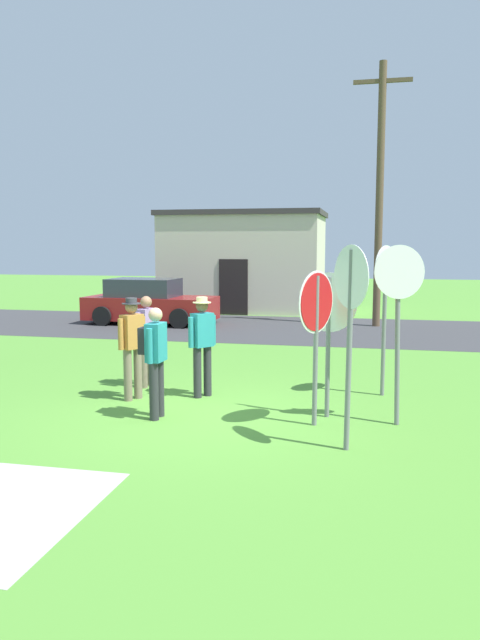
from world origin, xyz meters
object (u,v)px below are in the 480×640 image
at_px(stop_sign_tallest, 385,293).
at_px(person_near_signs, 155,354).
at_px(stop_sign_low_front, 350,310).
at_px(parked_car_on_street, 149,303).
at_px(stop_sign_rear_left, 316,319).
at_px(person_on_left, 202,341).
at_px(person_with_sunhat, 132,342).
at_px(stop_sign_center_cluster, 329,318).
at_px(stop_sign_nearest, 399,302).
at_px(person_in_dark_shirt, 146,334).
at_px(utility_pole, 380,191).

xyz_separation_m(stop_sign_tallest, person_near_signs, (-3.39, -2.17, -0.81)).
bearing_deg(stop_sign_low_front, parked_car_on_street, 121.69).
xyz_separation_m(stop_sign_low_front, stop_sign_rear_left, (-0.51, 0.97, -0.25)).
xyz_separation_m(person_on_left, person_with_sunhat, (-1.10, -0.44, 0.00)).
xyz_separation_m(stop_sign_low_front, stop_sign_center_cluster, (-0.36, 1.45, -0.28)).
relative_size(stop_sign_tallest, person_near_signs, 1.55).
distance_m(stop_sign_nearest, person_on_left, 3.43).
bearing_deg(stop_sign_tallest, person_in_dark_shirt, -176.59).
xyz_separation_m(utility_pole, person_near_signs, (-3.34, -11.48, -3.34)).
bearing_deg(stop_sign_rear_left, utility_pole, 85.25).
bearing_deg(parked_car_on_street, person_with_sunhat, -70.73).
height_order(stop_sign_nearest, person_with_sunhat, stop_sign_nearest).
bearing_deg(person_with_sunhat, stop_sign_center_cluster, -6.00).
xyz_separation_m(utility_pole, person_in_dark_shirt, (-4.23, -9.56, -3.34)).
xyz_separation_m(parked_car_on_street, stop_sign_low_front, (7.01, -11.36, 1.12)).
bearing_deg(parked_car_on_street, stop_sign_nearest, -52.69).
distance_m(stop_sign_nearest, stop_sign_rear_left, 1.22).
relative_size(stop_sign_tallest, person_in_dark_shirt, 1.55).
relative_size(stop_sign_tallest, stop_sign_rear_left, 1.16).
distance_m(parked_car_on_street, person_near_signs, 11.30).
relative_size(utility_pole, stop_sign_center_cluster, 3.74).
bearing_deg(stop_sign_rear_left, person_with_sunhat, 165.28).
bearing_deg(stop_sign_low_front, person_with_sunhat, 153.87).
height_order(person_with_sunhat, person_in_dark_shirt, person_with_sunhat).
distance_m(stop_sign_center_cluster, person_in_dark_shirt, 3.71).
bearing_deg(person_near_signs, person_with_sunhat, 128.14).
bearing_deg(stop_sign_tallest, utility_pole, 90.28).
relative_size(parked_car_on_street, stop_sign_nearest, 1.66).
relative_size(stop_sign_low_front, person_on_left, 1.51).
bearing_deg(parked_car_on_street, stop_sign_center_cluster, -56.14).
distance_m(person_with_sunhat, person_in_dark_shirt, 0.96).
height_order(parked_car_on_street, stop_sign_center_cluster, stop_sign_center_cluster).
distance_m(stop_sign_low_front, person_near_signs, 3.13).
height_order(stop_sign_nearest, stop_sign_rear_left, stop_sign_nearest).
bearing_deg(stop_sign_center_cluster, stop_sign_low_front, -75.92).
bearing_deg(stop_sign_nearest, person_on_left, 164.01).
bearing_deg(person_near_signs, person_on_left, 76.42).
xyz_separation_m(person_with_sunhat, person_in_dark_shirt, (-0.12, 0.95, -0.00)).
distance_m(utility_pole, parked_car_on_street, 8.34).
height_order(stop_sign_low_front, stop_sign_rear_left, stop_sign_low_front).
xyz_separation_m(stop_sign_rear_left, person_near_signs, (-2.40, -0.14, -0.58)).
bearing_deg(person_with_sunhat, stop_sign_low_front, -26.13).
height_order(utility_pole, person_with_sunhat, utility_pole).
height_order(stop_sign_nearest, stop_sign_low_front, stop_sign_low_front).
relative_size(utility_pole, person_near_signs, 4.90).
distance_m(parked_car_on_street, stop_sign_center_cluster, 11.96).
height_order(stop_sign_rear_left, person_in_dark_shirt, stop_sign_rear_left).
relative_size(utility_pole, person_in_dark_shirt, 4.90).
xyz_separation_m(stop_sign_center_cluster, person_on_left, (-2.20, 0.79, -0.54)).
relative_size(utility_pole, stop_sign_tallest, 3.17).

